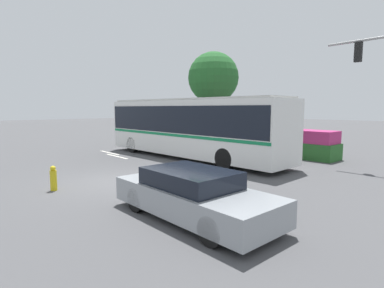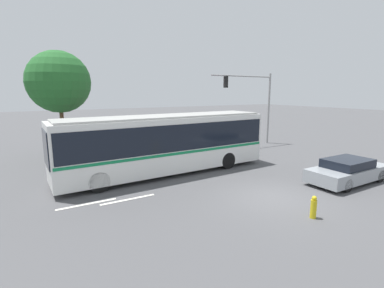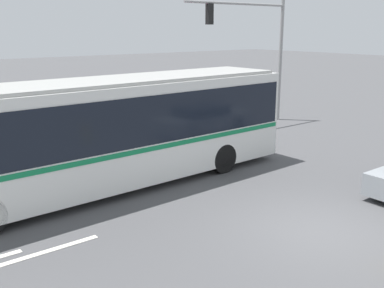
{
  "view_description": "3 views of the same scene",
  "coord_description": "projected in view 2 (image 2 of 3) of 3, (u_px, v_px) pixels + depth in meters",
  "views": [
    {
      "loc": [
        10.56,
        -5.6,
        2.8
      ],
      "look_at": [
        0.09,
        3.84,
        1.16
      ],
      "focal_mm": 28.79,
      "sensor_mm": 36.0,
      "label": 1
    },
    {
      "loc": [
        -9.06,
        -8.26,
        4.6
      ],
      "look_at": [
        -1.22,
        4.88,
        1.74
      ],
      "focal_mm": 26.17,
      "sensor_mm": 36.0,
      "label": 2
    },
    {
      "loc": [
        -8.6,
        -6.03,
        4.76
      ],
      "look_at": [
        -0.52,
        4.27,
        1.39
      ],
      "focal_mm": 42.11,
      "sensor_mm": 36.0,
      "label": 3
    }
  ],
  "objects": [
    {
      "name": "lane_stripe_near",
      "position": [
        128.0,
        200.0,
        12.12
      ],
      "size": [
        2.4,
        0.16,
        0.01
      ],
      "primitive_type": "cube",
      "color": "silver",
      "rests_on": "ground"
    },
    {
      "name": "lane_stripe_mid",
      "position": [
        87.0,
        204.0,
        11.62
      ],
      "size": [
        2.4,
        0.16,
        0.01
      ],
      "primitive_type": "cube",
      "color": "silver",
      "rests_on": "ground"
    },
    {
      "name": "street_tree_left",
      "position": [
        59.0,
        82.0,
        18.46
      ],
      "size": [
        4.06,
        4.06,
        7.28
      ],
      "color": "brown",
      "rests_on": "ground"
    },
    {
      "name": "traffic_light_pole",
      "position": [
        255.0,
        97.0,
        24.01
      ],
      "size": [
        6.37,
        0.24,
        6.19
      ],
      "rotation": [
        0.0,
        0.0,
        3.14
      ],
      "color": "gray",
      "rests_on": "ground"
    },
    {
      "name": "flowering_hedge",
      "position": [
        152.0,
        144.0,
        20.71
      ],
      "size": [
        9.91,
        1.56,
        1.58
      ],
      "color": "#286028",
      "rests_on": "ground"
    },
    {
      "name": "city_bus",
      "position": [
        167.0,
        141.0,
        15.78
      ],
      "size": [
        12.27,
        2.87,
        3.32
      ],
      "rotation": [
        0.0,
        0.0,
        3.17
      ],
      "color": "silver",
      "rests_on": "ground"
    },
    {
      "name": "ground_plane",
      "position": [
        272.0,
        197.0,
        12.38
      ],
      "size": [
        140.0,
        140.0,
        0.0
      ],
      "primitive_type": "plane",
      "color": "#4C4C4F"
    },
    {
      "name": "sedan_foreground",
      "position": [
        348.0,
        171.0,
        14.34
      ],
      "size": [
        4.7,
        1.87,
        1.25
      ],
      "rotation": [
        0.0,
        0.0,
        -0.01
      ],
      "color": "gray",
      "rests_on": "ground"
    },
    {
      "name": "fire_hydrant",
      "position": [
        314.0,
        207.0,
        10.3
      ],
      "size": [
        0.22,
        0.22,
        0.86
      ],
      "color": "gold",
      "rests_on": "ground"
    }
  ]
}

